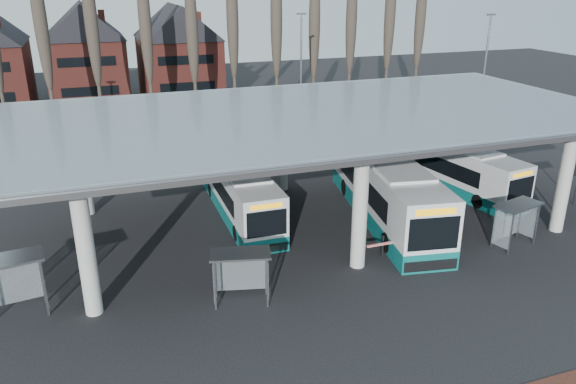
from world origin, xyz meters
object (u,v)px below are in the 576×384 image
object	(u,v)px
bus_2	(385,189)
shelter_2	(515,215)
shelter_0	(7,274)
bus_1	(239,190)
shelter_1	(240,265)
bus_3	(451,167)

from	to	relation	value
bus_2	shelter_2	distance (m)	6.96
shelter_2	shelter_0	bearing A→B (deg)	161.98
bus_1	bus_2	bearing A→B (deg)	-22.73
shelter_1	bus_2	bearing A→B (deg)	44.00
bus_3	shelter_1	distance (m)	18.70
shelter_0	shelter_2	bearing A→B (deg)	-12.05
shelter_1	shelter_2	bearing A→B (deg)	15.73
shelter_1	shelter_2	distance (m)	14.50
bus_2	shelter_2	xyz separation A→B (m)	(4.45, -5.36, -0.03)
bus_2	bus_3	bearing A→B (deg)	34.21
bus_2	shelter_1	xyz separation A→B (m)	(-10.04, -5.84, -0.01)
shelter_2	bus_3	bearing A→B (deg)	62.18
shelter_0	shelter_1	world-z (taller)	shelter_0
bus_1	bus_2	xyz separation A→B (m)	(7.65, -3.34, 0.28)
bus_1	shelter_0	world-z (taller)	bus_1
bus_1	shelter_1	size ratio (longest dim) A/B	4.00
shelter_1	shelter_0	bearing A→B (deg)	-178.96
shelter_0	bus_1	bearing A→B (deg)	23.70
bus_1	shelter_0	xyz separation A→B (m)	(-11.43, -7.13, 0.47)
bus_3	shelter_0	xyz separation A→B (m)	(-25.54, -6.74, 0.48)
bus_1	bus_3	world-z (taller)	bus_1
bus_1	bus_2	world-z (taller)	bus_2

